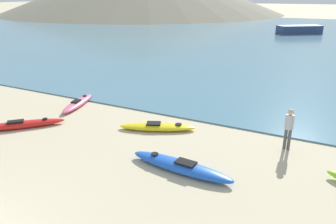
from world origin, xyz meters
TOP-DOWN VIEW (x-y plane):
  - bay_water at (0.00, 45.26)m, footprint 160.00×70.00m
  - far_hill_left at (-59.82, 87.41)m, footprint 38.93×38.93m
  - kayak_on_sand_0 at (-4.25, 6.14)m, footprint 2.88×2.96m
  - kayak_on_sand_2 at (-4.10, 9.42)m, footprint 1.38×3.03m
  - kayak_on_sand_3 at (0.92, 8.64)m, footprint 3.18×1.99m
  - kayak_on_sand_4 at (3.22, 6.05)m, footprint 3.63×0.97m
  - person_near_waterline at (5.94, 9.23)m, footprint 0.31×0.27m
  - moored_boat_2 at (1.65, 47.63)m, footprint 6.02×5.32m

SIDE VIEW (x-z plane):
  - bay_water at x=0.00m, z-range 0.00..0.06m
  - kayak_on_sand_3 at x=0.92m, z-range -0.02..0.28m
  - kayak_on_sand_2 at x=-4.10m, z-range -0.02..0.31m
  - kayak_on_sand_0 at x=-4.25m, z-range -0.02..0.32m
  - kayak_on_sand_4 at x=3.22m, z-range -0.02..0.35m
  - moored_boat_2 at x=1.65m, z-range 0.06..1.17m
  - person_near_waterline at x=5.94m, z-range 0.11..1.64m
  - far_hill_left at x=-59.82m, z-range 0.00..6.86m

